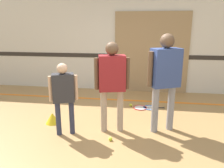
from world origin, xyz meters
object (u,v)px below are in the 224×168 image
object	(u,v)px
training_cone	(52,118)
person_instructor	(112,78)
person_student_left	(64,92)
racket_second_spare	(150,108)
tennis_ball_near_instructor	(110,139)
racket_spare_on_floor	(141,108)
person_student_right	(165,73)
tennis_ball_by_spare_racket	(131,105)

from	to	relation	value
training_cone	person_instructor	bearing A→B (deg)	-6.69
person_instructor	person_student_left	xyz separation A→B (m)	(-0.79, -0.25, -0.21)
racket_second_spare	training_cone	distance (m)	2.24
person_student_left	tennis_ball_near_instructor	bearing A→B (deg)	-28.20
person_student_left	training_cone	xyz separation A→B (m)	(-0.42, 0.39, -0.68)
racket_spare_on_floor	training_cone	bearing A→B (deg)	-145.03
person_student_right	racket_spare_on_floor	size ratio (longest dim) A/B	3.19
training_cone	person_student_left	bearing A→B (deg)	-43.07
person_student_left	tennis_ball_by_spare_racket	xyz separation A→B (m)	(1.05, 1.56, -0.76)
person_instructor	person_student_right	size ratio (longest dim) A/B	0.92
tennis_ball_near_instructor	tennis_ball_by_spare_racket	size ratio (longest dim) A/B	1.00
racket_second_spare	tennis_ball_near_instructor	distance (m)	1.78
tennis_ball_by_spare_racket	training_cone	bearing A→B (deg)	-141.45
tennis_ball_near_instructor	racket_spare_on_floor	bearing A→B (deg)	73.31
person_instructor	person_student_left	world-z (taller)	person_instructor
person_instructor	person_student_right	xyz separation A→B (m)	(0.91, 0.16, 0.08)
person_instructor	tennis_ball_near_instructor	xyz separation A→B (m)	(0.03, -0.37, -0.96)
person_student_right	training_cone	bearing A→B (deg)	-24.68
racket_spare_on_floor	person_student_left	bearing A→B (deg)	-128.69
racket_spare_on_floor	tennis_ball_by_spare_racket	distance (m)	0.26
person_instructor	tennis_ball_near_instructor	size ratio (longest dim) A/B	24.43
person_instructor	tennis_ball_by_spare_racket	xyz separation A→B (m)	(0.26, 1.31, -0.96)
person_student_right	training_cone	xyz separation A→B (m)	(-2.12, -0.01, -0.97)
tennis_ball_near_instructor	person_student_right	bearing A→B (deg)	30.92
person_instructor	tennis_ball_by_spare_racket	world-z (taller)	person_instructor
person_student_left	training_cone	bearing A→B (deg)	117.22
person_student_left	person_student_right	distance (m)	1.77
person_instructor	racket_spare_on_floor	size ratio (longest dim) A/B	2.95
person_instructor	person_student_left	size ratio (longest dim) A/B	1.27
person_instructor	racket_spare_on_floor	xyz separation A→B (m)	(0.51, 1.22, -0.99)
person_student_right	person_instructor	bearing A→B (deg)	-15.30
racket_second_spare	tennis_ball_near_instructor	xyz separation A→B (m)	(-0.70, -1.63, 0.02)
tennis_ball_by_spare_racket	person_instructor	bearing A→B (deg)	-101.18
person_student_left	training_cone	world-z (taller)	person_student_left
person_instructor	training_cone	xyz separation A→B (m)	(-1.21, 0.14, -0.89)
racket_spare_on_floor	racket_second_spare	distance (m)	0.23
person_student_left	tennis_ball_by_spare_racket	size ratio (longest dim) A/B	19.31
person_student_right	racket_second_spare	size ratio (longest dim) A/B	3.37
person_student_left	tennis_ball_by_spare_racket	distance (m)	2.03
person_student_left	tennis_ball_by_spare_racket	bearing A→B (deg)	36.25
racket_spare_on_floor	training_cone	size ratio (longest dim) A/B	2.05
person_student_left	racket_spare_on_floor	size ratio (longest dim) A/B	2.33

